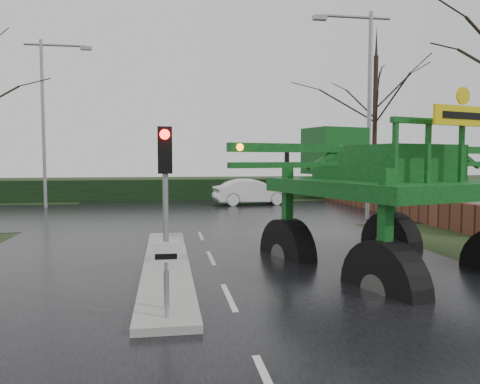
{
  "coord_description": "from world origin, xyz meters",
  "views": [
    {
      "loc": [
        -1.29,
        -9.63,
        2.93
      ],
      "look_at": [
        0.81,
        3.56,
        2.0
      ],
      "focal_mm": 35.0,
      "sensor_mm": 36.0,
      "label": 1
    }
  ],
  "objects": [
    {
      "name": "ground",
      "position": [
        0.0,
        0.0,
        0.0
      ],
      "size": [
        140.0,
        140.0,
        0.0
      ],
      "primitive_type": "plane",
      "color": "black",
      "rests_on": "ground"
    },
    {
      "name": "road_main",
      "position": [
        0.0,
        10.0,
        0.0
      ],
      "size": [
        14.0,
        80.0,
        0.02
      ],
      "primitive_type": "cube",
      "color": "black",
      "rests_on": "ground"
    },
    {
      "name": "road_cross",
      "position": [
        0.0,
        16.0,
        0.01
      ],
      "size": [
        80.0,
        12.0,
        0.02
      ],
      "primitive_type": "cube",
      "color": "black",
      "rests_on": "ground"
    },
    {
      "name": "median_island",
      "position": [
        -1.3,
        3.0,
        0.09
      ],
      "size": [
        1.2,
        10.0,
        0.16
      ],
      "primitive_type": "cube",
      "color": "gray",
      "rests_on": "ground"
    },
    {
      "name": "hedge_row",
      "position": [
        0.0,
        24.0,
        0.75
      ],
      "size": [
        44.0,
        0.9,
        1.5
      ],
      "primitive_type": "cube",
      "color": "black",
      "rests_on": "ground"
    },
    {
      "name": "brick_wall",
      "position": [
        10.5,
        16.0,
        0.6
      ],
      "size": [
        0.4,
        20.0,
        1.2
      ],
      "primitive_type": "cube",
      "color": "#592D1E",
      "rests_on": "ground"
    },
    {
      "name": "keep_left_sign",
      "position": [
        -1.3,
        -1.5,
        1.06
      ],
      "size": [
        0.5,
        0.07,
        1.35
      ],
      "color": "gray",
      "rests_on": "ground"
    },
    {
      "name": "traffic_signal_near",
      "position": [
        -1.3,
        -1.01,
        2.59
      ],
      "size": [
        0.26,
        0.33,
        3.52
      ],
      "color": "gray",
      "rests_on": "ground"
    },
    {
      "name": "traffic_signal_mid",
      "position": [
        -1.3,
        7.49,
        2.59
      ],
      "size": [
        0.26,
        0.33,
        3.52
      ],
      "color": "gray",
      "rests_on": "ground"
    },
    {
      "name": "traffic_signal_far",
      "position": [
        6.5,
        20.01,
        2.59
      ],
      "size": [
        0.26,
        0.33,
        3.52
      ],
      "rotation": [
        0.0,
        0.0,
        3.14
      ],
      "color": "gray",
      "rests_on": "ground"
    },
    {
      "name": "street_light_right",
      "position": [
        8.19,
        12.0,
        5.99
      ],
      "size": [
        3.85,
        0.3,
        10.0
      ],
      "color": "gray",
      "rests_on": "ground"
    },
    {
      "name": "street_light_left_far",
      "position": [
        -8.19,
        20.0,
        5.99
      ],
      "size": [
        3.85,
        0.3,
        10.0
      ],
      "color": "gray",
      "rests_on": "ground"
    },
    {
      "name": "tree_right_far",
      "position": [
        13.0,
        21.0,
        6.5
      ],
      "size": [
        7.0,
        7.0,
        12.05
      ],
      "color": "black",
      "rests_on": "ground"
    },
    {
      "name": "crop_sprayer",
      "position": [
        3.42,
        0.26,
        2.72
      ],
      "size": [
        9.91,
        7.51,
        5.75
      ],
      "rotation": [
        0.0,
        0.0,
        0.29
      ],
      "color": "black",
      "rests_on": "ground"
    },
    {
      "name": "white_sedan",
      "position": [
        4.2,
        19.96,
        0.0
      ],
      "size": [
        5.13,
        2.31,
        1.63
      ],
      "primitive_type": "imported",
      "rotation": [
        0.0,
        0.0,
        1.69
      ],
      "color": "white",
      "rests_on": "ground"
    }
  ]
}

